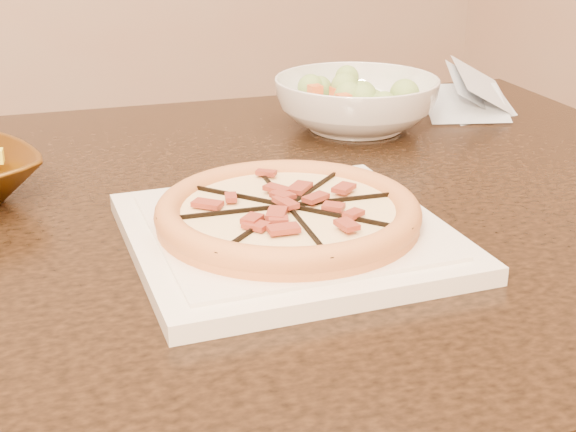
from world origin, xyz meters
name	(u,v)px	position (x,y,z in m)	size (l,w,h in m)	color
dining_table	(146,290)	(0.04, -0.06, 0.65)	(1.57, 1.11, 0.75)	#311D10
plate	(288,234)	(0.15, -0.21, 0.76)	(0.33, 0.33, 0.02)	silver
pizza	(288,212)	(0.15, -0.21, 0.78)	(0.26, 0.26, 0.03)	#E37F4A
salad_bowl	(356,104)	(0.41, 0.13, 0.79)	(0.24, 0.24, 0.07)	white
salad	(356,66)	(0.41, 0.13, 0.84)	(0.10, 0.11, 0.04)	#98B763
cling_film	(475,100)	(0.62, 0.12, 0.78)	(0.17, 0.14, 0.05)	silver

